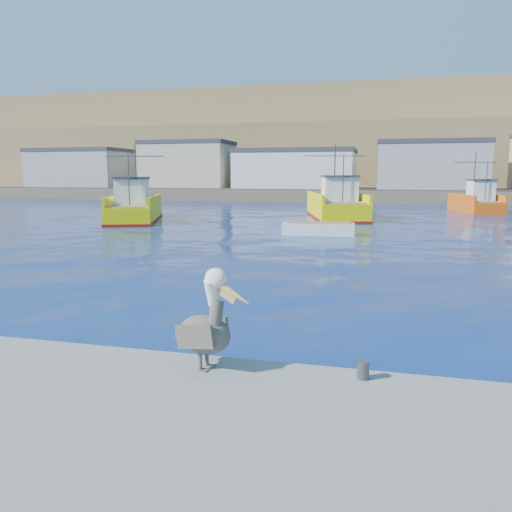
{
  "coord_description": "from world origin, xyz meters",
  "views": [
    {
      "loc": [
        3.18,
        -11.44,
        3.86
      ],
      "look_at": [
        -0.59,
        3.61,
        1.31
      ],
      "focal_mm": 35.0,
      "sensor_mm": 36.0,
      "label": 1
    }
  ],
  "objects": [
    {
      "name": "ground",
      "position": [
        0.0,
        0.0,
        0.0
      ],
      "size": [
        260.0,
        260.0,
        0.0
      ],
      "primitive_type": "plane",
      "color": "navy",
      "rests_on": "ground"
    },
    {
      "name": "boat_orange",
      "position": [
        12.81,
        44.57,
        1.03
      ],
      "size": [
        4.59,
        8.8,
        6.09
      ],
      "color": "#DD550C",
      "rests_on": "ground"
    },
    {
      "name": "dock_bollards",
      "position": [
        0.6,
        -3.4,
        0.65
      ],
      "size": [
        36.2,
        0.2,
        0.3
      ],
      "color": "#4C4C4C",
      "rests_on": "dock"
    },
    {
      "name": "far_shore",
      "position": [
        0.0,
        109.2,
        8.98
      ],
      "size": [
        200.0,
        81.0,
        24.0
      ],
      "color": "brown",
      "rests_on": "ground"
    },
    {
      "name": "skiff_mid",
      "position": [
        -0.68,
        20.5,
        0.32
      ],
      "size": [
        4.65,
        1.86,
        0.99
      ],
      "color": "silver",
      "rests_on": "ground"
    },
    {
      "name": "pelican",
      "position": [
        0.35,
        -3.62,
        1.27
      ],
      "size": [
        1.46,
        0.77,
        1.81
      ],
      "color": "#595451",
      "rests_on": "dock"
    },
    {
      "name": "trawler_yellow_b",
      "position": [
        -0.69,
        33.61,
        1.06
      ],
      "size": [
        6.74,
        12.31,
        6.56
      ],
      "color": "#EFE604",
      "rests_on": "ground"
    },
    {
      "name": "trawler_yellow_a",
      "position": [
        -16.82,
        26.69,
        1.01
      ],
      "size": [
        7.01,
        11.29,
        6.44
      ],
      "color": "#EFE604",
      "rests_on": "ground"
    }
  ]
}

